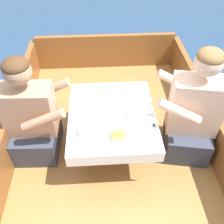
# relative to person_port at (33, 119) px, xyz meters

# --- Properties ---
(ground_plane) EXTENTS (60.00, 60.00, 0.00)m
(ground_plane) POSITION_rel_person_port_xyz_m (0.65, -0.07, -0.67)
(ground_plane) COLOR navy
(boat_deck) EXTENTS (1.81, 2.82, 0.30)m
(boat_deck) POSITION_rel_person_port_xyz_m (0.65, -0.07, -0.52)
(boat_deck) COLOR #9E6B38
(boat_deck) RESTS_ON ground_plane
(gunwale_port) EXTENTS (0.06, 2.82, 0.37)m
(gunwale_port) POSITION_rel_person_port_xyz_m (-0.23, -0.07, -0.19)
(gunwale_port) COLOR brown
(gunwale_port) RESTS_ON boat_deck
(gunwale_starboard) EXTENTS (0.06, 2.82, 0.37)m
(gunwale_starboard) POSITION_rel_person_port_xyz_m (1.52, -0.07, -0.19)
(gunwale_starboard) COLOR brown
(gunwale_starboard) RESTS_ON boat_deck
(bow_coaming) EXTENTS (1.69, 0.06, 0.43)m
(bow_coaming) POSITION_rel_person_port_xyz_m (0.65, 1.31, -0.16)
(bow_coaming) COLOR brown
(bow_coaming) RESTS_ON boat_deck
(cockpit_table) EXTENTS (0.70, 0.83, 0.42)m
(cockpit_table) POSITION_rel_person_port_xyz_m (0.65, -0.03, 0.00)
(cockpit_table) COLOR #B2B2B7
(cockpit_table) RESTS_ON boat_deck
(person_port) EXTENTS (0.53, 0.45, 0.94)m
(person_port) POSITION_rel_person_port_xyz_m (0.00, 0.00, 0.00)
(person_port) COLOR #333847
(person_port) RESTS_ON boat_deck
(person_starboard) EXTENTS (0.57, 0.52, 1.00)m
(person_starboard) POSITION_rel_person_port_xyz_m (1.30, -0.06, 0.03)
(person_starboard) COLOR #333847
(person_starboard) RESTS_ON boat_deck
(plate_sandwich) EXTENTS (0.17, 0.17, 0.01)m
(plate_sandwich) POSITION_rel_person_port_xyz_m (0.68, -0.29, 0.05)
(plate_sandwich) COLOR white
(plate_sandwich) RESTS_ON cockpit_table
(plate_bread) EXTENTS (0.20, 0.20, 0.01)m
(plate_bread) POSITION_rel_person_port_xyz_m (0.63, 0.13, 0.05)
(plate_bread) COLOR white
(plate_bread) RESTS_ON cockpit_table
(sandwich) EXTENTS (0.12, 0.10, 0.05)m
(sandwich) POSITION_rel_person_port_xyz_m (0.68, -0.29, 0.07)
(sandwich) COLOR tan
(sandwich) RESTS_ON plate_sandwich
(bowl_port_near) EXTENTS (0.12, 0.12, 0.04)m
(bowl_port_near) POSITION_rel_person_port_xyz_m (0.44, -0.21, 0.07)
(bowl_port_near) COLOR white
(bowl_port_near) RESTS_ON cockpit_table
(bowl_starboard_near) EXTENTS (0.11, 0.11, 0.04)m
(bowl_starboard_near) POSITION_rel_person_port_xyz_m (0.57, -0.11, 0.07)
(bowl_starboard_near) COLOR white
(bowl_starboard_near) RESTS_ON cockpit_table
(coffee_cup_port) EXTENTS (0.11, 0.08, 0.06)m
(coffee_cup_port) POSITION_rel_person_port_xyz_m (0.88, 0.24, 0.07)
(coffee_cup_port) COLOR white
(coffee_cup_port) RESTS_ON cockpit_table
(coffee_cup_starboard) EXTENTS (0.09, 0.06, 0.06)m
(coffee_cup_starboard) POSITION_rel_person_port_xyz_m (0.49, 0.25, 0.07)
(coffee_cup_starboard) COLOR white
(coffee_cup_starboard) RESTS_ON cockpit_table
(coffee_cup_center) EXTENTS (0.10, 0.08, 0.06)m
(coffee_cup_center) POSITION_rel_person_port_xyz_m (0.81, -0.09, 0.07)
(coffee_cup_center) COLOR white
(coffee_cup_center) RESTS_ON cockpit_table
(utensil_knife_starboard) EXTENTS (0.02, 0.17, 0.00)m
(utensil_knife_starboard) POSITION_rel_person_port_xyz_m (0.38, 0.25, 0.04)
(utensil_knife_starboard) COLOR silver
(utensil_knife_starboard) RESTS_ON cockpit_table
(utensil_spoon_starboard) EXTENTS (0.15, 0.10, 0.01)m
(utensil_spoon_starboard) POSITION_rel_person_port_xyz_m (0.78, 0.27, 0.05)
(utensil_spoon_starboard) COLOR silver
(utensil_spoon_starboard) RESTS_ON cockpit_table
(utensil_knife_port) EXTENTS (0.17, 0.03, 0.00)m
(utensil_knife_port) POSITION_rel_person_port_xyz_m (0.84, -0.24, 0.04)
(utensil_knife_port) COLOR silver
(utensil_knife_port) RESTS_ON cockpit_table
(utensil_fork_port) EXTENTS (0.06, 0.17, 0.00)m
(utensil_fork_port) POSITION_rel_person_port_xyz_m (0.95, -0.23, 0.04)
(utensil_fork_port) COLOR silver
(utensil_fork_port) RESTS_ON cockpit_table
(utensil_spoon_port) EXTENTS (0.17, 0.06, 0.01)m
(utensil_spoon_port) POSITION_rel_person_port_xyz_m (0.87, -0.04, 0.05)
(utensil_spoon_port) COLOR silver
(utensil_spoon_port) RESTS_ON cockpit_table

